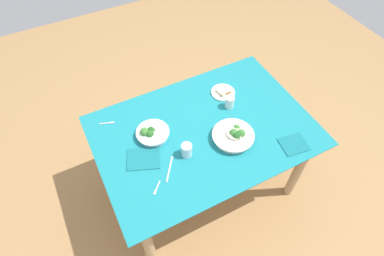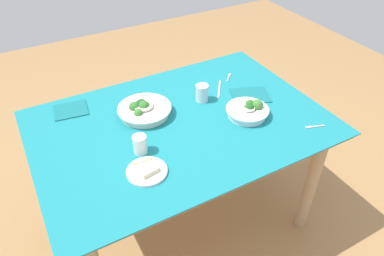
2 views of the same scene
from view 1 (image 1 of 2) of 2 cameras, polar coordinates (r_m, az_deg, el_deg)
The scene contains 12 objects.
ground_plane at distance 2.76m, azimuth 1.75°, elevation -10.02°, with size 6.00×6.00×0.00m, color #9E7547.
dining_table at distance 2.22m, azimuth 2.15°, elevation -2.12°, with size 1.45×1.00×0.75m.
broccoli_bowl_far at distance 2.09m, azimuth -7.21°, elevation -0.93°, with size 0.22×0.22×0.09m.
broccoli_bowl_near at distance 2.08m, azimuth 7.51°, elevation -1.40°, with size 0.28×0.28×0.08m.
bread_side_plate at distance 2.36m, azimuth 5.60°, elevation 6.45°, with size 0.18×0.18×0.03m.
water_glass_center at distance 1.98m, azimuth -0.96°, elevation -4.00°, with size 0.07×0.07×0.09m, color silver.
water_glass_side at distance 2.25m, azimuth 6.80°, elevation 4.64°, with size 0.06×0.06×0.09m, color silver.
fork_by_far_bowl at distance 2.24m, azimuth -14.92°, elevation 0.87°, with size 0.10×0.04×0.00m.
fork_by_near_bowl at distance 1.90m, azimuth -6.36°, elevation -10.73°, with size 0.07×0.07×0.00m.
table_knife_left at distance 1.96m, azimuth -4.07°, elevation -7.37°, with size 0.18×0.01×0.00m, color #B7B7BC.
napkin_folded_upper at distance 2.02m, azimuth -8.72°, elevation -5.50°, with size 0.20×0.16×0.01m, color #156870.
napkin_folded_lower at distance 2.16m, azimuth 17.82°, elevation -2.79°, with size 0.17×0.15×0.01m, color #156870.
Camera 1 is at (-0.67, -1.12, 2.43)m, focal length 29.68 mm.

